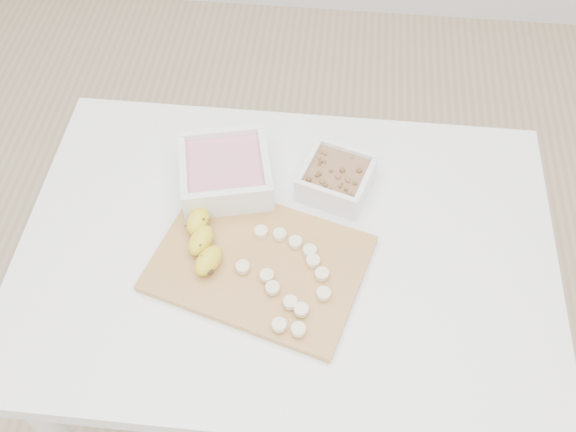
# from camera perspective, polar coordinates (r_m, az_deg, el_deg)

# --- Properties ---
(ground) EXTENTS (3.50, 3.50, 0.00)m
(ground) POSITION_cam_1_polar(r_m,az_deg,el_deg) (1.87, -0.10, -15.48)
(ground) COLOR #C6AD89
(ground) RESTS_ON ground
(table) EXTENTS (1.00, 0.70, 0.75)m
(table) POSITION_cam_1_polar(r_m,az_deg,el_deg) (1.28, -0.14, -5.19)
(table) COLOR white
(table) RESTS_ON ground
(bowl_yogurt) EXTENTS (0.21, 0.21, 0.08)m
(bowl_yogurt) POSITION_cam_1_polar(r_m,az_deg,el_deg) (1.25, -5.57, 3.83)
(bowl_yogurt) COLOR white
(bowl_yogurt) RESTS_ON table
(bowl_granola) EXTENTS (0.16, 0.16, 0.06)m
(bowl_granola) POSITION_cam_1_polar(r_m,az_deg,el_deg) (1.26, 4.32, 3.40)
(bowl_granola) COLOR white
(bowl_granola) RESTS_ON table
(cutting_board) EXTENTS (0.43, 0.36, 0.01)m
(cutting_board) POSITION_cam_1_polar(r_m,az_deg,el_deg) (1.17, -2.57, -4.21)
(cutting_board) COLOR tan
(cutting_board) RESTS_ON table
(banana) EXTENTS (0.07, 0.23, 0.04)m
(banana) POSITION_cam_1_polar(r_m,az_deg,el_deg) (1.19, -7.31, -0.69)
(banana) COLOR yellow
(banana) RESTS_ON cutting_board
(banana_slices) EXTENTS (0.17, 0.22, 0.02)m
(banana_slices) POSITION_cam_1_polar(r_m,az_deg,el_deg) (1.13, 0.14, -5.40)
(banana_slices) COLOR beige
(banana_slices) RESTS_ON cutting_board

